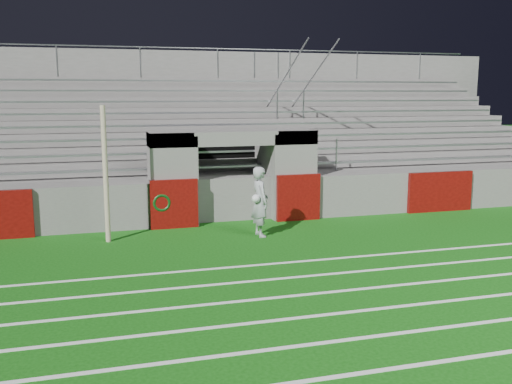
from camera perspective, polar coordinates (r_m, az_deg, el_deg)
name	(u,v)px	position (r m, az deg, el deg)	size (l,w,h in m)	color
ground	(269,251)	(13.42, 1.28, -5.93)	(90.00, 90.00, 0.00)	#0F510D
field_post	(106,175)	(14.42, -14.82, 1.68)	(0.13, 0.13, 3.37)	beige
field_markings	(366,337)	(9.04, 10.95, -14.08)	(28.00, 8.09, 0.01)	white
stadium_structure	(204,154)	(20.78, -5.20, 3.82)	(26.00, 8.48, 5.42)	slate
goalkeeper_with_ball	(260,202)	(14.63, 0.40, -0.96)	(0.50, 0.69, 1.81)	#A1A7AA
hose_coil	(162,201)	(15.63, -9.43, -0.92)	(0.58, 0.15, 0.61)	#0C3C16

